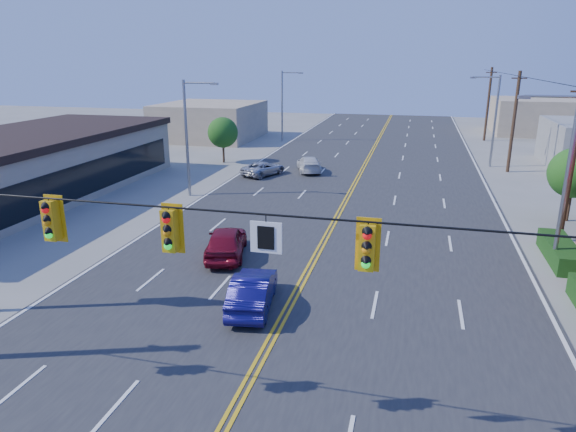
% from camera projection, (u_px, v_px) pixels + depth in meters
% --- Properties ---
extents(ground, '(160.00, 160.00, 0.00)m').
position_uv_depth(ground, '(225.00, 427.00, 13.61)').
color(ground, gray).
rests_on(ground, ground).
extents(road, '(20.00, 120.00, 0.06)m').
position_uv_depth(road, '(339.00, 214.00, 32.14)').
color(road, '#2D2D30').
rests_on(road, ground).
extents(signal_span, '(24.32, 0.34, 9.00)m').
position_uv_depth(signal_span, '(213.00, 255.00, 12.19)').
color(signal_span, '#47301E').
rests_on(signal_span, ground).
extents(strip_mall, '(10.40, 26.40, 4.40)m').
position_uv_depth(strip_mall, '(13.00, 168.00, 34.73)').
color(strip_mall, tan).
rests_on(strip_mall, ground).
extents(streetlight_se, '(2.55, 0.25, 8.00)m').
position_uv_depth(streetlight_se, '(563.00, 173.00, 22.75)').
color(streetlight_se, gray).
rests_on(streetlight_se, ground).
extents(streetlight_ne, '(2.55, 0.25, 8.00)m').
position_uv_depth(streetlight_ne, '(493.00, 116.00, 45.00)').
color(streetlight_ne, gray).
rests_on(streetlight_ne, ground).
extents(streetlight_sw, '(2.55, 0.25, 8.00)m').
position_uv_depth(streetlight_sw, '(189.00, 132.00, 35.17)').
color(streetlight_sw, gray).
rests_on(streetlight_sw, ground).
extents(streetlight_nw, '(2.55, 0.25, 8.00)m').
position_uv_depth(streetlight_nw, '(284.00, 102.00, 59.27)').
color(streetlight_nw, gray).
rests_on(streetlight_nw, ground).
extents(utility_pole_near, '(0.28, 0.28, 8.40)m').
position_uv_depth(utility_pole_near, '(572.00, 164.00, 26.22)').
color(utility_pole_near, '#47301E').
rests_on(utility_pole_near, ground).
extents(utility_pole_mid, '(0.28, 0.28, 8.40)m').
position_uv_depth(utility_pole_mid, '(514.00, 123.00, 42.91)').
color(utility_pole_mid, '#47301E').
rests_on(utility_pole_mid, ground).
extents(utility_pole_far, '(0.28, 0.28, 8.40)m').
position_uv_depth(utility_pole_far, '(488.00, 105.00, 59.59)').
color(utility_pole_far, '#47301E').
rests_on(utility_pole_far, ground).
extents(tree_kfc_rear, '(2.94, 2.94, 4.41)m').
position_uv_depth(tree_kfc_rear, '(574.00, 173.00, 30.00)').
color(tree_kfc_rear, '#47301E').
rests_on(tree_kfc_rear, ground).
extents(tree_west, '(2.80, 2.80, 4.20)m').
position_uv_depth(tree_west, '(223.00, 133.00, 47.31)').
color(tree_west, '#47301E').
rests_on(tree_west, ground).
extents(bld_west_far, '(11.00, 12.00, 4.20)m').
position_uv_depth(bld_west_far, '(210.00, 121.00, 62.12)').
color(bld_west_far, tan).
rests_on(bld_west_far, ground).
extents(bld_east_far, '(10.00, 10.00, 4.40)m').
position_uv_depth(bld_east_far, '(535.00, 116.00, 66.02)').
color(bld_east_far, tan).
rests_on(bld_east_far, ground).
extents(car_magenta, '(2.80, 4.74, 1.51)m').
position_uv_depth(car_magenta, '(226.00, 243.00, 25.01)').
color(car_magenta, maroon).
rests_on(car_magenta, ground).
extents(car_blue, '(2.06, 4.34, 1.38)m').
position_uv_depth(car_blue, '(253.00, 292.00, 19.90)').
color(car_blue, '#130F57').
rests_on(car_blue, ground).
extents(car_white, '(3.07, 4.75, 1.28)m').
position_uv_depth(car_white, '(309.00, 165.00, 43.88)').
color(car_white, silver).
rests_on(car_white, ground).
extents(car_silver, '(3.41, 4.54, 1.15)m').
position_uv_depth(car_silver, '(263.00, 169.00, 42.49)').
color(car_silver, '#B6B6BC').
rests_on(car_silver, ground).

